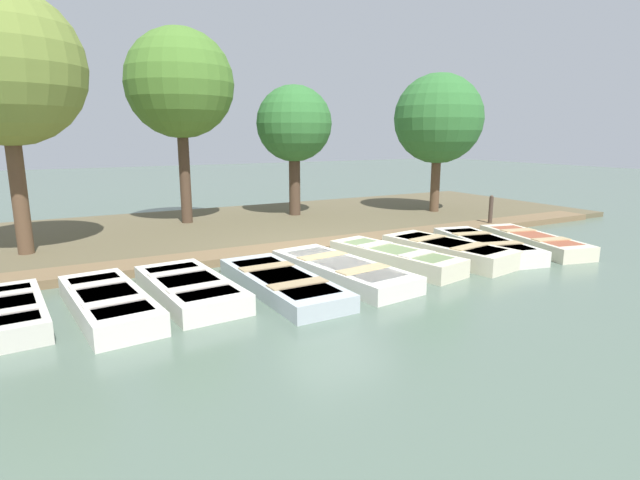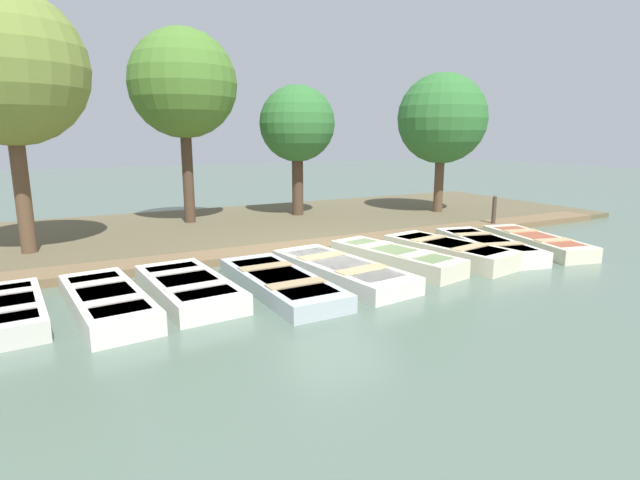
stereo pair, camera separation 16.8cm
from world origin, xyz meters
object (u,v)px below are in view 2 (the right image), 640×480
at_px(rowboat_8, 536,242).
at_px(park_tree_center, 297,125).
at_px(rowboat_2, 188,288).
at_px(rowboat_6, 449,251).
at_px(rowboat_1, 107,302).
at_px(rowboat_5, 395,257).
at_px(mooring_post_far, 494,212).
at_px(park_tree_left, 183,85).
at_px(rowboat_0, 6,311).
at_px(rowboat_3, 280,282).
at_px(park_tree_right, 442,119).
at_px(rowboat_7, 487,246).
at_px(rowboat_4, 341,270).
at_px(park_tree_far_left, 7,68).

relative_size(rowboat_8, park_tree_center, 0.76).
distance_m(rowboat_2, rowboat_6, 6.16).
relative_size(rowboat_1, rowboat_5, 0.93).
bearing_deg(mooring_post_far, rowboat_8, -24.57).
bearing_deg(park_tree_left, park_tree_center, 86.41).
distance_m(rowboat_0, rowboat_1, 1.49).
distance_m(rowboat_8, mooring_post_far, 2.82).
bearing_deg(rowboat_3, park_tree_right, 121.00).
relative_size(rowboat_7, park_tree_left, 0.58).
relative_size(rowboat_0, mooring_post_far, 2.52).
bearing_deg(park_tree_center, park_tree_right, 70.23).
height_order(rowboat_3, rowboat_5, rowboat_5).
bearing_deg(rowboat_7, rowboat_1, -76.20).
distance_m(rowboat_1, rowboat_6, 7.56).
distance_m(rowboat_0, rowboat_2, 2.86).
relative_size(rowboat_3, park_tree_right, 0.71).
bearing_deg(rowboat_4, rowboat_2, -101.33).
bearing_deg(rowboat_5, rowboat_4, -91.67).
distance_m(rowboat_3, rowboat_4, 1.45).
distance_m(rowboat_0, park_tree_right, 14.52).
xyz_separation_m(rowboat_2, park_tree_far_left, (-4.69, -2.67, 4.19)).
bearing_deg(rowboat_0, rowboat_2, 82.60).
relative_size(rowboat_2, rowboat_4, 0.82).
bearing_deg(park_tree_left, park_tree_right, 77.02).
bearing_deg(mooring_post_far, park_tree_left, -120.06).
bearing_deg(mooring_post_far, rowboat_5, -67.71).
xyz_separation_m(rowboat_1, rowboat_7, (-0.16, 8.92, -0.01)).
xyz_separation_m(rowboat_1, park_tree_left, (-7.30, 3.18, 4.23)).
bearing_deg(rowboat_3, rowboat_4, 94.80).
height_order(rowboat_1, rowboat_7, rowboat_1).
bearing_deg(rowboat_3, park_tree_far_left, -141.15).
height_order(rowboat_2, park_tree_center, park_tree_center).
distance_m(rowboat_7, park_tree_center, 7.81).
relative_size(rowboat_3, rowboat_6, 1.07).
bearing_deg(rowboat_5, rowboat_1, -99.54).
bearing_deg(rowboat_2, rowboat_0, -97.03).
bearing_deg(rowboat_2, rowboat_6, 84.65).
height_order(rowboat_3, rowboat_4, rowboat_4).
height_order(rowboat_4, rowboat_5, rowboat_5).
height_order(rowboat_5, park_tree_center, park_tree_center).
bearing_deg(rowboat_0, rowboat_5, 84.41).
relative_size(rowboat_5, mooring_post_far, 3.20).
height_order(rowboat_1, rowboat_2, rowboat_1).
xyz_separation_m(rowboat_5, park_tree_left, (-7.09, -2.89, 4.22)).
xyz_separation_m(rowboat_4, park_tree_left, (-7.36, -1.32, 4.25)).
bearing_deg(park_tree_left, rowboat_5, 22.19).
bearing_deg(park_tree_right, rowboat_8, -14.32).
bearing_deg(rowboat_1, park_tree_center, 129.45).
bearing_deg(rowboat_8, park_tree_left, -122.66).
bearing_deg(rowboat_2, rowboat_7, 85.48).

